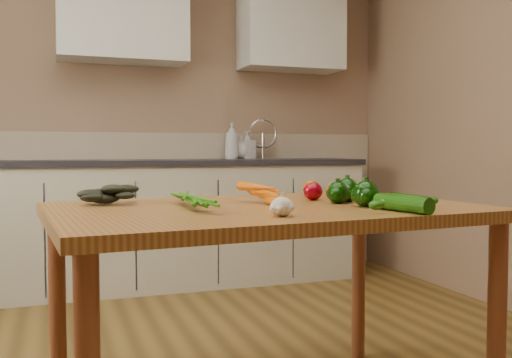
{
  "coord_description": "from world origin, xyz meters",
  "views": [
    {
      "loc": [
        -0.58,
        -1.86,
        0.97
      ],
      "look_at": [
        0.17,
        0.24,
        0.86
      ],
      "focal_mm": 40.0,
      "sensor_mm": 36.0,
      "label": 1
    }
  ],
  "objects_px": {
    "soap_bottle_a": "(232,141)",
    "zucchini_a": "(409,202)",
    "table": "(266,230)",
    "tomato_c": "(334,191)",
    "tomato_b": "(312,189)",
    "pepper_c": "(366,194)",
    "soap_bottle_c": "(241,147)",
    "soap_bottle_b": "(247,145)",
    "tomato_a": "(313,191)",
    "garlic_bulb": "(282,207)",
    "zucchini_b": "(403,203)",
    "carrot_bunch": "(243,195)",
    "pepper_a": "(338,193)",
    "pepper_b": "(347,190)",
    "leafy_greens": "(111,190)"
  },
  "relations": [
    {
      "from": "soap_bottle_a",
      "to": "zucchini_a",
      "type": "bearing_deg",
      "value": 100.93
    },
    {
      "from": "table",
      "to": "tomato_c",
      "type": "xyz_separation_m",
      "value": [
        0.36,
        0.18,
        0.12
      ]
    },
    {
      "from": "tomato_b",
      "to": "table",
      "type": "bearing_deg",
      "value": -139.58
    },
    {
      "from": "tomato_c",
      "to": "pepper_c",
      "type": "bearing_deg",
      "value": -98.58
    },
    {
      "from": "soap_bottle_c",
      "to": "tomato_c",
      "type": "bearing_deg",
      "value": -144.26
    },
    {
      "from": "soap_bottle_b",
      "to": "zucchini_a",
      "type": "xyz_separation_m",
      "value": [
        -0.33,
        -2.64,
        -0.21
      ]
    },
    {
      "from": "tomato_a",
      "to": "zucchini_a",
      "type": "bearing_deg",
      "value": -68.19
    },
    {
      "from": "garlic_bulb",
      "to": "zucchini_a",
      "type": "distance_m",
      "value": 0.48
    },
    {
      "from": "soap_bottle_b",
      "to": "tomato_c",
      "type": "relative_size",
      "value": 3.3
    },
    {
      "from": "table",
      "to": "zucchini_b",
      "type": "bearing_deg",
      "value": -48.58
    },
    {
      "from": "soap_bottle_a",
      "to": "zucchini_a",
      "type": "xyz_separation_m",
      "value": [
        -0.19,
        -2.59,
        -0.24
      ]
    },
    {
      "from": "tomato_c",
      "to": "carrot_bunch",
      "type": "bearing_deg",
      "value": -160.67
    },
    {
      "from": "soap_bottle_a",
      "to": "zucchini_b",
      "type": "xyz_separation_m",
      "value": [
        -0.25,
        -2.65,
        -0.24
      ]
    },
    {
      "from": "carrot_bunch",
      "to": "pepper_a",
      "type": "distance_m",
      "value": 0.35
    },
    {
      "from": "carrot_bunch",
      "to": "table",
      "type": "bearing_deg",
      "value": -27.38
    },
    {
      "from": "table",
      "to": "pepper_a",
      "type": "relative_size",
      "value": 19.4
    },
    {
      "from": "soap_bottle_c",
      "to": "tomato_c",
      "type": "distance_m",
      "value": 2.23
    },
    {
      "from": "soap_bottle_b",
      "to": "tomato_b",
      "type": "relative_size",
      "value": 2.88
    },
    {
      "from": "pepper_a",
      "to": "soap_bottle_b",
      "type": "bearing_deg",
      "value": 79.12
    },
    {
      "from": "tomato_b",
      "to": "tomato_c",
      "type": "distance_m",
      "value": 0.09
    },
    {
      "from": "pepper_b",
      "to": "zucchini_a",
      "type": "relative_size",
      "value": 0.45
    },
    {
      "from": "tomato_c",
      "to": "zucchini_b",
      "type": "relative_size",
      "value": 0.29
    },
    {
      "from": "garlic_bulb",
      "to": "soap_bottle_a",
      "type": "bearing_deg",
      "value": 75.97
    },
    {
      "from": "pepper_b",
      "to": "pepper_c",
      "type": "bearing_deg",
      "value": -100.32
    },
    {
      "from": "garlic_bulb",
      "to": "zucchini_a",
      "type": "relative_size",
      "value": 0.35
    },
    {
      "from": "garlic_bulb",
      "to": "tomato_a",
      "type": "height_order",
      "value": "tomato_a"
    },
    {
      "from": "table",
      "to": "soap_bottle_c",
      "type": "bearing_deg",
      "value": 69.37
    },
    {
      "from": "table",
      "to": "soap_bottle_b",
      "type": "relative_size",
      "value": 7.07
    },
    {
      "from": "table",
      "to": "pepper_b",
      "type": "bearing_deg",
      "value": 3.47
    },
    {
      "from": "tomato_a",
      "to": "tomato_b",
      "type": "height_order",
      "value": "same"
    },
    {
      "from": "pepper_b",
      "to": "zucchini_a",
      "type": "bearing_deg",
      "value": -78.47
    },
    {
      "from": "soap_bottle_a",
      "to": "garlic_bulb",
      "type": "height_order",
      "value": "soap_bottle_a"
    },
    {
      "from": "soap_bottle_a",
      "to": "soap_bottle_b",
      "type": "xyz_separation_m",
      "value": [
        0.14,
        0.05,
        -0.03
      ]
    },
    {
      "from": "zucchini_a",
      "to": "carrot_bunch",
      "type": "bearing_deg",
      "value": 149.09
    },
    {
      "from": "pepper_b",
      "to": "tomato_c",
      "type": "distance_m",
      "value": 0.14
    },
    {
      "from": "soap_bottle_c",
      "to": "carrot_bunch",
      "type": "relative_size",
      "value": 0.66
    },
    {
      "from": "leafy_greens",
      "to": "tomato_b",
      "type": "xyz_separation_m",
      "value": [
        0.79,
        0.02,
        -0.02
      ]
    },
    {
      "from": "soap_bottle_a",
      "to": "zucchini_b",
      "type": "relative_size",
      "value": 1.25
    },
    {
      "from": "garlic_bulb",
      "to": "tomato_c",
      "type": "relative_size",
      "value": 1.04
    },
    {
      "from": "tomato_c",
      "to": "garlic_bulb",
      "type": "bearing_deg",
      "value": -130.67
    },
    {
      "from": "garlic_bulb",
      "to": "tomato_b",
      "type": "bearing_deg",
      "value": 57.36
    },
    {
      "from": "soap_bottle_c",
      "to": "tomato_b",
      "type": "xyz_separation_m",
      "value": [
        -0.4,
        -2.14,
        -0.18
      ]
    },
    {
      "from": "zucchini_a",
      "to": "zucchini_b",
      "type": "height_order",
      "value": "zucchini_b"
    },
    {
      "from": "leafy_greens",
      "to": "zucchini_b",
      "type": "height_order",
      "value": "leafy_greens"
    },
    {
      "from": "leafy_greens",
      "to": "pepper_a",
      "type": "relative_size",
      "value": 2.64
    },
    {
      "from": "soap_bottle_a",
      "to": "carrot_bunch",
      "type": "bearing_deg",
      "value": 88.82
    },
    {
      "from": "soap_bottle_c",
      "to": "tomato_c",
      "type": "relative_size",
      "value": 2.72
    },
    {
      "from": "pepper_b",
      "to": "tomato_a",
      "type": "height_order",
      "value": "pepper_b"
    },
    {
      "from": "table",
      "to": "tomato_b",
      "type": "height_order",
      "value": "tomato_b"
    },
    {
      "from": "soap_bottle_b",
      "to": "zucchini_a",
      "type": "relative_size",
      "value": 1.12
    }
  ]
}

